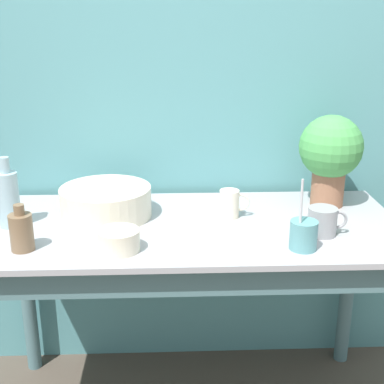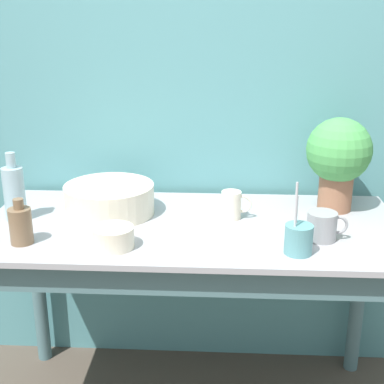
% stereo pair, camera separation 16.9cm
% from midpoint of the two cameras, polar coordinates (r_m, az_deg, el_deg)
% --- Properties ---
extents(wall_back, '(6.00, 0.05, 2.40)m').
position_cam_midpoint_polar(wall_back, '(2.18, -2.69, 10.40)').
color(wall_back, teal).
rests_on(wall_back, ground_plane).
extents(counter_table, '(1.49, 0.68, 0.80)m').
position_cam_midpoint_polar(counter_table, '(1.94, -2.49, -7.72)').
color(counter_table, slate).
rests_on(counter_table, ground_plane).
extents(potted_plant, '(0.24, 0.24, 0.35)m').
position_cam_midpoint_polar(potted_plant, '(2.07, 12.32, 4.13)').
color(potted_plant, '#8C5B42').
rests_on(potted_plant, counter_table).
extents(bowl_wash_large, '(0.33, 0.33, 0.11)m').
position_cam_midpoint_polar(bowl_wash_large, '(1.99, -11.59, -1.09)').
color(bowl_wash_large, beige).
rests_on(bowl_wash_large, counter_table).
extents(bottle_tall, '(0.08, 0.08, 0.25)m').
position_cam_midpoint_polar(bottle_tall, '(1.98, -21.35, -0.63)').
color(bottle_tall, '#93B2BC').
rests_on(bottle_tall, counter_table).
extents(bottle_short, '(0.07, 0.07, 0.15)m').
position_cam_midpoint_polar(bottle_short, '(1.79, -20.36, -3.99)').
color(bottle_short, brown).
rests_on(bottle_short, counter_table).
extents(mug_grey, '(0.13, 0.10, 0.10)m').
position_cam_midpoint_polar(mug_grey, '(1.83, 11.24, -3.13)').
color(mug_grey, gray).
rests_on(mug_grey, counter_table).
extents(mug_cream, '(0.11, 0.07, 0.10)m').
position_cam_midpoint_polar(mug_cream, '(1.95, 1.62, -1.29)').
color(mug_cream, beige).
rests_on(mug_cream, counter_table).
extents(bowl_small_cream, '(0.13, 0.13, 0.07)m').
position_cam_midpoint_polar(bowl_small_cream, '(1.71, -10.64, -5.14)').
color(bowl_small_cream, beige).
rests_on(bowl_small_cream, counter_table).
extents(utensil_cup, '(0.09, 0.09, 0.24)m').
position_cam_midpoint_polar(utensil_cup, '(1.71, 9.04, -4.55)').
color(utensil_cup, '#569399').
rests_on(utensil_cup, counter_table).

